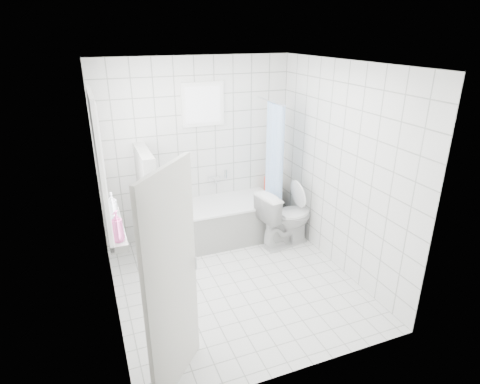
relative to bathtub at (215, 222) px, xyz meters
name	(u,v)px	position (x,y,z in m)	size (l,w,h in m)	color
ground	(235,283)	(-0.13, -1.13, -0.29)	(3.00, 3.00, 0.00)	white
ceiling	(234,63)	(-0.13, -1.13, 2.31)	(3.00, 3.00, 0.00)	white
wall_back	(197,150)	(-0.13, 0.37, 1.01)	(2.80, 0.02, 2.60)	white
wall_front	(301,248)	(-0.13, -2.62, 1.01)	(2.80, 0.02, 2.60)	white
wall_left	(103,203)	(-1.53, -1.13, 1.01)	(0.02, 3.00, 2.60)	white
wall_right	(340,170)	(1.27, -1.13, 1.01)	(0.02, 3.00, 2.60)	white
window_left	(102,166)	(-1.48, -0.83, 1.31)	(0.01, 0.90, 1.40)	white
window_back	(203,105)	(-0.03, 0.33, 1.66)	(0.50, 0.01, 0.50)	white
window_sill	(115,228)	(-1.44, -0.83, 0.57)	(0.18, 1.02, 0.08)	white
door	(172,284)	(-1.12, -2.30, 0.71)	(0.04, 0.80, 2.00)	silver
bathtub	(215,222)	(0.00, 0.00, 0.00)	(1.76, 0.77, 0.58)	white
partition_wall	(148,205)	(-0.95, -0.05, 0.46)	(0.15, 0.85, 1.50)	white
tiled_ledge	(268,207)	(0.97, 0.25, -0.02)	(0.40, 0.24, 0.55)	white
toilet	(286,218)	(0.90, -0.48, 0.13)	(0.47, 0.82, 0.84)	white
curtain_rod	(270,101)	(0.82, -0.03, 1.71)	(0.02, 0.02, 0.80)	silver
shower_curtain	(272,166)	(0.82, -0.16, 0.81)	(0.14, 0.48, 1.78)	#5296F3
tub_faucet	(214,178)	(0.10, 0.33, 0.56)	(0.18, 0.06, 0.06)	silver
sill_bottles	(115,216)	(-1.43, -0.91, 0.76)	(0.17, 0.82, 0.33)	pink
ledge_bottles	(269,185)	(0.96, 0.20, 0.38)	(0.17, 0.16, 0.25)	yellow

